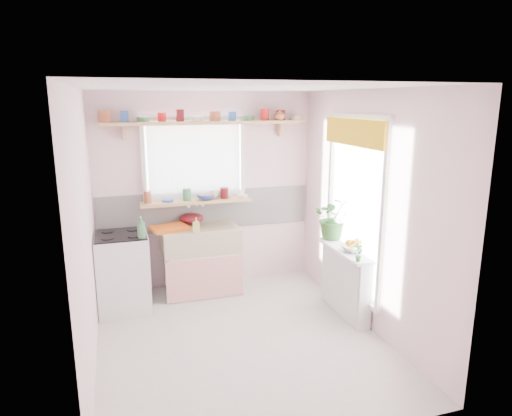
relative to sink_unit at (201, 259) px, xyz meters
name	(u,v)px	position (x,y,z in m)	size (l,w,h in m)	color
room	(274,189)	(0.81, -0.43, 0.94)	(3.20, 3.20, 3.20)	beige
sink_unit	(201,259)	(0.00, 0.00, 0.00)	(0.95, 0.65, 1.11)	white
cooker	(123,272)	(-0.95, -0.24, 0.03)	(0.58, 0.58, 0.93)	white
radiator_ledge	(345,280)	(1.45, -1.09, -0.03)	(0.22, 0.95, 0.78)	white
windowsill	(197,201)	(0.00, 0.19, 0.71)	(1.40, 0.22, 0.04)	tan
pine_shelf	(207,123)	(0.15, 0.18, 1.69)	(2.52, 0.24, 0.04)	tan
shelf_crockery	(203,117)	(0.11, 0.18, 1.76)	(2.47, 0.11, 0.12)	#A55133
sill_crockery	(193,196)	(-0.05, 0.19, 0.78)	(1.35, 0.11, 0.12)	#A55133
dish_tray	(169,228)	(-0.38, 0.01, 0.44)	(0.43, 0.32, 0.04)	orange
colander	(192,218)	(-0.07, 0.21, 0.49)	(0.31, 0.31, 0.14)	#500D13
jade_plant	(334,218)	(1.48, -0.69, 0.60)	(0.46, 0.40, 0.52)	#2E5E25
fruit_bowl	(354,248)	(1.48, -1.19, 0.38)	(0.27, 0.27, 0.07)	silver
herb_pot	(358,252)	(1.36, -1.49, 0.44)	(0.10, 0.07, 0.19)	#3D712D
soap_bottle_sink	(196,225)	(-0.08, -0.19, 0.51)	(0.08, 0.08, 0.18)	#CDCB5B
sill_cup	(214,194)	(0.24, 0.25, 0.78)	(0.13, 0.13, 0.11)	beige
sill_bowl	(206,197)	(0.12, 0.17, 0.76)	(0.22, 0.22, 0.07)	#2D4A92
shelf_vase	(280,115)	(1.08, 0.12, 1.78)	(0.14, 0.14, 0.14)	#AF6136
cooker_bottle	(141,227)	(-0.73, -0.46, 0.60)	(0.09, 0.09, 0.24)	#3E7D4C
fruit	(354,243)	(1.49, -1.18, 0.43)	(0.20, 0.14, 0.10)	orange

